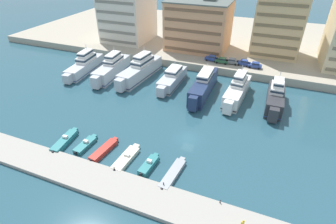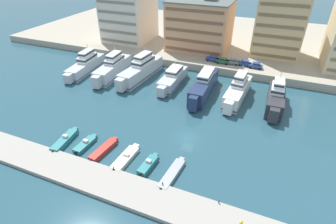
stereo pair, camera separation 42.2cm
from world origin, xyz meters
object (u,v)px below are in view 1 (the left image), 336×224
at_px(yacht_silver_mid_left, 140,70).
at_px(motorboat_red_mid_left, 104,150).
at_px(motorboat_teal_center, 149,165).
at_px(motorboat_grey_center_right, 173,174).
at_px(car_blue_far_left, 212,58).
at_px(car_blue_center_left, 244,62).
at_px(motorboat_teal_left, 86,144).
at_px(car_blue_center, 255,65).
at_px(yacht_white_center_right, 237,90).
at_px(yacht_silver_far_left, 85,65).
at_px(motorboat_teal_far_left, 65,141).
at_px(car_green_left, 222,60).
at_px(yacht_charcoal_mid_right, 275,98).
at_px(yacht_navy_center, 203,86).
at_px(motorboat_cream_center_left, 126,158).
at_px(yacht_silver_left, 112,68).
at_px(pedestrian_near_edge, 243,223).
at_px(car_grey_mid_left, 232,61).
at_px(yacht_silver_center_left, 172,79).

distance_m(yacht_silver_mid_left, motorboat_red_mid_left, 34.17).
height_order(motorboat_teal_center, motorboat_grey_center_right, motorboat_teal_center).
relative_size(motorboat_red_mid_left, motorboat_teal_center, 1.29).
height_order(car_blue_far_left, car_blue_center_left, same).
xyz_separation_m(motorboat_teal_left, car_blue_center, (27.31, 47.86, 2.90)).
relative_size(yacht_white_center_right, car_blue_center, 4.46).
bearing_deg(yacht_silver_far_left, motorboat_teal_center, -39.90).
relative_size(motorboat_teal_far_left, motorboat_teal_center, 1.35).
xyz_separation_m(yacht_silver_far_left, car_green_left, (39.99, 17.21, 1.09)).
height_order(yacht_white_center_right, car_blue_center_left, yacht_white_center_right).
xyz_separation_m(yacht_charcoal_mid_right, motorboat_red_mid_left, (-29.80, -30.50, -2.04)).
distance_m(car_blue_center_left, car_blue_center, 3.57).
xyz_separation_m(yacht_navy_center, yacht_white_center_right, (8.85, 0.79, -0.02)).
distance_m(yacht_charcoal_mid_right, motorboat_cream_center_left, 39.56).
relative_size(yacht_silver_far_left, motorboat_teal_far_left, 2.44).
distance_m(yacht_silver_mid_left, car_blue_center_left, 32.22).
xyz_separation_m(motorboat_cream_center_left, motorboat_grey_center_right, (9.60, -0.42, -0.02)).
height_order(yacht_silver_left, motorboat_teal_left, yacht_silver_left).
xyz_separation_m(yacht_white_center_right, motorboat_red_mid_left, (-20.42, -31.02, -2.00)).
bearing_deg(yacht_white_center_right, car_blue_far_left, 122.62).
xyz_separation_m(yacht_silver_left, car_green_left, (30.15, 16.87, 0.82)).
xyz_separation_m(yacht_silver_mid_left, motorboat_cream_center_left, (13.94, -33.34, -2.22)).
bearing_deg(pedestrian_near_edge, yacht_silver_far_left, 145.50).
bearing_deg(yacht_silver_mid_left, yacht_navy_center, -7.62).
bearing_deg(car_grey_mid_left, pedestrian_near_edge, -77.93).
height_order(yacht_white_center_right, car_blue_center, yacht_white_center_right).
height_order(motorboat_teal_far_left, motorboat_cream_center_left, motorboat_teal_far_left).
relative_size(yacht_silver_mid_left, yacht_white_center_right, 1.19).
height_order(yacht_silver_center_left, motorboat_teal_center, yacht_silver_center_left).
bearing_deg(yacht_silver_far_left, yacht_silver_center_left, 2.99).
bearing_deg(car_blue_center, car_grey_mid_left, 176.05).
height_order(yacht_silver_left, pedestrian_near_edge, yacht_silver_left).
bearing_deg(motorboat_cream_center_left, car_blue_far_left, 85.30).
bearing_deg(car_grey_mid_left, yacht_silver_mid_left, -147.82).
distance_m(yacht_navy_center, yacht_white_center_right, 8.88).
height_order(motorboat_teal_left, motorboat_grey_center_right, motorboat_teal_left).
relative_size(yacht_silver_mid_left, pedestrian_near_edge, 13.21).
distance_m(yacht_white_center_right, car_blue_far_left, 20.83).
height_order(car_grey_mid_left, car_blue_center, same).
xyz_separation_m(yacht_silver_mid_left, yacht_silver_center_left, (10.57, -0.78, -0.73)).
bearing_deg(car_grey_mid_left, car_blue_center, -3.95).
distance_m(motorboat_cream_center_left, car_blue_center, 51.50).
relative_size(motorboat_teal_center, car_blue_far_left, 1.45).
bearing_deg(car_blue_center_left, pedestrian_near_edge, -81.63).
relative_size(motorboat_red_mid_left, car_blue_center, 1.88).
relative_size(motorboat_teal_far_left, car_blue_center_left, 1.97).
bearing_deg(motorboat_red_mid_left, car_blue_center, 64.43).
bearing_deg(yacht_silver_mid_left, yacht_silver_center_left, -4.22).
relative_size(yacht_silver_left, yacht_navy_center, 0.97).
bearing_deg(car_green_left, motorboat_teal_center, -93.25).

